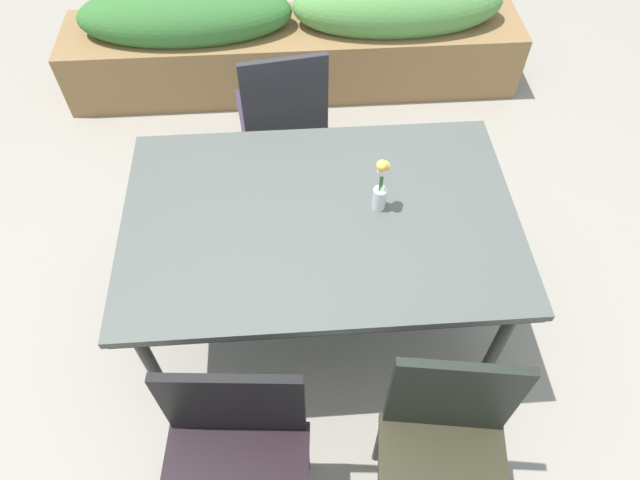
% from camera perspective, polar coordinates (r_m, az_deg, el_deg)
% --- Properties ---
extents(ground_plane, '(12.00, 12.00, 0.00)m').
position_cam_1_polar(ground_plane, '(2.83, 0.67, -7.07)').
color(ground_plane, gray).
extents(dining_table, '(1.55, 1.01, 0.74)m').
position_cam_1_polar(dining_table, '(2.26, 0.00, 1.60)').
color(dining_table, '#4C514C').
rests_on(dining_table, ground).
extents(chair_far_side, '(0.49, 0.49, 0.94)m').
position_cam_1_polar(chair_far_side, '(2.98, -3.79, 12.72)').
color(chair_far_side, '#382B3F').
rests_on(chair_far_side, ground).
extents(chair_near_left, '(0.53, 0.53, 0.88)m').
position_cam_1_polar(chair_near_left, '(2.02, -8.64, -21.67)').
color(chair_near_left, black).
rests_on(chair_near_left, ground).
extents(chair_near_right, '(0.50, 0.50, 0.91)m').
position_cam_1_polar(chair_near_right, '(2.06, 12.53, -20.10)').
color(chair_near_right, '#2C291A').
rests_on(chair_near_right, ground).
extents(flower_vase, '(0.06, 0.06, 0.26)m').
position_cam_1_polar(flower_vase, '(2.17, 6.14, 5.50)').
color(flower_vase, silver).
rests_on(flower_vase, dining_table).
extents(planter_box, '(2.91, 0.55, 0.75)m').
position_cam_1_polar(planter_box, '(3.86, -2.46, 19.77)').
color(planter_box, olive).
rests_on(planter_box, ground).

